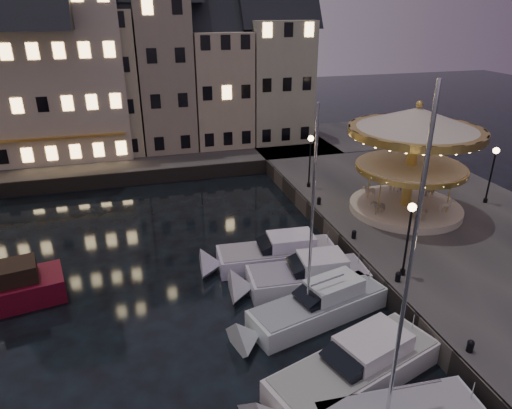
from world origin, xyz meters
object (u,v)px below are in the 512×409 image
object	(u,v)px
motorboat_c	(312,309)
carousel	(415,141)
bollard_a	(470,345)
bollard_d	(319,200)
bollard_c	(354,234)
bollard_b	(398,276)
motorboat_d	(300,278)
motorboat_b	(348,373)
streetlamp_b	(409,229)
streetlamp_c	(310,154)
motorboat_e	(270,256)
streetlamp_d	(493,167)

from	to	relation	value
motorboat_c	carousel	world-z (taller)	motorboat_c
carousel	bollard_a	bearing A→B (deg)	-112.03
bollard_d	carousel	bearing A→B (deg)	-26.49
bollard_c	carousel	bearing A→B (deg)	27.59
bollard_b	carousel	world-z (taller)	carousel
bollard_b	motorboat_d	distance (m)	5.21
motorboat_b	motorboat_d	size ratio (longest dim) A/B	1.15
streetlamp_b	motorboat_d	bearing A→B (deg)	157.26
bollard_a	bollard_b	world-z (taller)	same
carousel	streetlamp_c	bearing A→B (deg)	127.75
motorboat_d	motorboat_e	xyz separation A→B (m)	(-0.88, 2.80, 0.00)
streetlamp_d	motorboat_c	xyz separation A→B (m)	(-16.76, -7.75, -3.34)
streetlamp_b	streetlamp_c	distance (m)	13.50
bollard_d	bollard_b	bearing A→B (deg)	-90.00
streetlamp_b	bollard_c	bearing A→B (deg)	97.59
streetlamp_c	motorboat_c	xyz separation A→B (m)	(-5.46, -14.25, -3.34)
bollard_a	bollard_d	bearing A→B (deg)	90.00
bollard_d	motorboat_e	world-z (taller)	motorboat_e
streetlamp_b	bollard_a	world-z (taller)	streetlamp_b
motorboat_c	bollard_a	bearing A→B (deg)	-47.21
bollard_d	motorboat_e	xyz separation A→B (m)	(-5.29, -5.10, -0.96)
bollard_d	motorboat_d	world-z (taller)	motorboat_d
streetlamp_d	motorboat_e	xyz separation A→B (m)	(-17.19, -2.10, -3.37)
streetlamp_b	bollard_a	size ratio (longest dim) A/B	7.32
streetlamp_d	bollard_b	xyz separation A→B (m)	(-11.90, -7.50, -2.41)
streetlamp_c	bollard_c	bearing A→B (deg)	-93.81
bollard_c	motorboat_b	size ratio (longest dim) A/B	0.06
streetlamp_b	bollard_c	xyz separation A→B (m)	(-0.60, 4.50, -2.41)
streetlamp_c	motorboat_e	distance (m)	10.95
streetlamp_c	bollard_d	size ratio (longest dim) A/B	7.32
motorboat_b	motorboat_c	size ratio (longest dim) A/B	0.79
bollard_a	motorboat_e	distance (m)	12.15
bollard_c	carousel	size ratio (longest dim) A/B	0.06
bollard_b	bollard_c	distance (m)	5.00
motorboat_b	motorboat_c	bearing A→B (deg)	87.01
bollard_c	bollard_d	bearing A→B (deg)	90.00
bollard_a	motorboat_e	bearing A→B (deg)	115.88
motorboat_d	streetlamp_d	bearing A→B (deg)	16.72
bollard_b	streetlamp_b	bearing A→B (deg)	39.81
bollard_b	motorboat_c	xyz separation A→B (m)	(-4.86, -0.25, -0.92)
motorboat_c	carousel	size ratio (longest dim) A/B	1.27
motorboat_b	carousel	xyz separation A→B (m)	(10.48, 12.48, 5.73)
bollard_d	bollard_a	bearing A→B (deg)	-90.00
bollard_c	motorboat_d	distance (m)	5.11
motorboat_b	motorboat_e	distance (m)	10.07
motorboat_d	motorboat_e	bearing A→B (deg)	107.41
bollard_a	motorboat_e	size ratio (longest dim) A/B	0.07
streetlamp_c	bollard_c	xyz separation A→B (m)	(-0.60, -9.00, -2.41)
bollard_d	motorboat_b	distance (m)	16.03
bollard_a	bollard_b	bearing A→B (deg)	90.00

